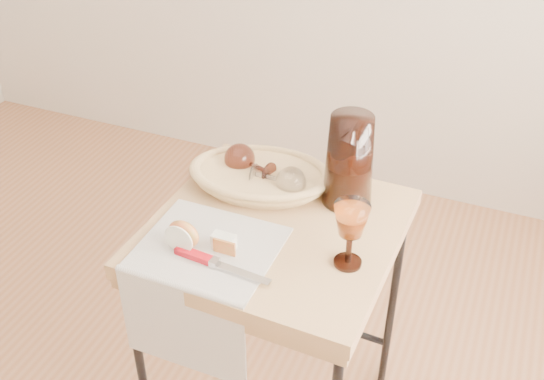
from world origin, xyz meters
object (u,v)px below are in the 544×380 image
at_px(apple_half, 184,234).
at_px(pitcher, 349,160).
at_px(tea_towel, 208,248).
at_px(bread_basket, 260,178).
at_px(side_table, 275,331).
at_px(goblet_lying_a, 252,165).
at_px(goblet_lying_b, 275,178).
at_px(wine_goblet, 350,235).
at_px(table_knife, 218,263).

bearing_deg(apple_half, pitcher, 51.25).
xyz_separation_m(tea_towel, bread_basket, (0.01, 0.29, 0.02)).
xyz_separation_m(side_table, goblet_lying_a, (-0.13, 0.16, 0.44)).
distance_m(side_table, apple_half, 0.49).
distance_m(tea_towel, goblet_lying_b, 0.28).
relative_size(side_table, bread_basket, 2.23).
bearing_deg(bread_basket, wine_goblet, -44.54).
bearing_deg(goblet_lying_a, side_table, 147.43).
height_order(goblet_lying_a, wine_goblet, wine_goblet).
bearing_deg(goblet_lying_b, wine_goblet, -37.56).
height_order(side_table, pitcher, pitcher).
xyz_separation_m(goblet_lying_b, pitcher, (0.18, 0.05, 0.07)).
bearing_deg(table_knife, goblet_lying_b, 93.16).
xyz_separation_m(side_table, apple_half, (-0.16, -0.17, 0.43)).
xyz_separation_m(goblet_lying_a, table_knife, (0.07, -0.36, -0.04)).
xyz_separation_m(tea_towel, pitcher, (0.25, 0.32, 0.12)).
height_order(wine_goblet, apple_half, wine_goblet).
xyz_separation_m(pitcher, apple_half, (-0.30, -0.34, -0.08)).
bearing_deg(bread_basket, pitcher, -3.50).
bearing_deg(goblet_lying_a, bread_basket, 170.82).
height_order(goblet_lying_a, goblet_lying_b, goblet_lying_a).
distance_m(tea_towel, bread_basket, 0.29).
relative_size(side_table, goblet_lying_a, 5.50).
bearing_deg(apple_half, wine_goblet, 17.23).
relative_size(bread_basket, goblet_lying_b, 2.58).
xyz_separation_m(bread_basket, table_knife, (0.04, -0.34, -0.01)).
xyz_separation_m(side_table, pitcher, (0.13, 0.17, 0.51)).
distance_m(goblet_lying_a, table_knife, 0.36).
xyz_separation_m(side_table, wine_goblet, (0.21, -0.07, 0.47)).
distance_m(side_table, pitcher, 0.55).
distance_m(bread_basket, goblet_lying_b, 0.06).
height_order(goblet_lying_b, wine_goblet, wine_goblet).
bearing_deg(apple_half, table_knife, -14.63).
xyz_separation_m(goblet_lying_b, apple_half, (-0.11, -0.29, -0.01)).
height_order(side_table, goblet_lying_a, goblet_lying_a).
xyz_separation_m(apple_half, table_knife, (0.11, -0.03, -0.03)).
distance_m(goblet_lying_a, goblet_lying_b, 0.09).
bearing_deg(pitcher, tea_towel, -113.10).
distance_m(side_table, tea_towel, 0.43).
bearing_deg(apple_half, goblet_lying_b, 71.07).
relative_size(goblet_lying_a, pitcher, 0.48).
bearing_deg(apple_half, goblet_lying_a, 86.93).
height_order(side_table, bread_basket, bread_basket).
relative_size(goblet_lying_b, wine_goblet, 0.78).
distance_m(pitcher, wine_goblet, 0.25).
distance_m(wine_goblet, apple_half, 0.39).
relative_size(goblet_lying_b, table_knife, 0.55).
distance_m(bread_basket, goblet_lying_a, 0.04).
relative_size(goblet_lying_a, goblet_lying_b, 1.05).
xyz_separation_m(pitcher, table_knife, (-0.19, -0.37, -0.11)).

